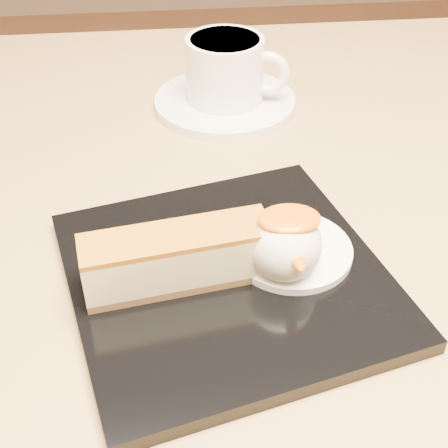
{
  "coord_description": "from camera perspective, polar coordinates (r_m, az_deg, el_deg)",
  "views": [
    {
      "loc": [
        -0.05,
        -0.43,
        1.04
      ],
      "look_at": [
        -0.01,
        -0.08,
        0.76
      ],
      "focal_mm": 50.0,
      "sensor_mm": 36.0,
      "label": 1
    }
  ],
  "objects": [
    {
      "name": "table",
      "position": [
        0.64,
        0.58,
        -9.21
      ],
      "size": [
        0.8,
        0.8,
        0.72
      ],
      "color": "black",
      "rests_on": "ground"
    },
    {
      "name": "dessert_plate",
      "position": [
        0.45,
        0.27,
        -4.92
      ],
      "size": [
        0.27,
        0.27,
        0.01
      ],
      "primitive_type": "cube",
      "rotation": [
        0.0,
        0.0,
        0.24
      ],
      "color": "black",
      "rests_on": "table"
    },
    {
      "name": "cheesecake",
      "position": [
        0.43,
        -4.29,
        -3.08
      ],
      "size": [
        0.13,
        0.06,
        0.04
      ],
      "rotation": [
        0.0,
        0.0,
        0.16
      ],
      "color": "brown",
      "rests_on": "dessert_plate"
    },
    {
      "name": "cream_smear",
      "position": [
        0.47,
        6.2,
        -2.38
      ],
      "size": [
        0.09,
        0.09,
        0.01
      ],
      "primitive_type": "cylinder",
      "color": "white",
      "rests_on": "dessert_plate"
    },
    {
      "name": "ice_cream_scoop",
      "position": [
        0.43,
        5.6,
        -1.94
      ],
      "size": [
        0.05,
        0.05,
        0.05
      ],
      "primitive_type": "sphere",
      "color": "white",
      "rests_on": "cream_smear"
    },
    {
      "name": "mango_sauce",
      "position": [
        0.42,
        6.0,
        0.47
      ],
      "size": [
        0.04,
        0.03,
        0.01
      ],
      "primitive_type": "ellipsoid",
      "color": "#DC5A06",
      "rests_on": "ice_cream_scoop"
    },
    {
      "name": "mint_sprig",
      "position": [
        0.48,
        2.22,
        -0.31
      ],
      "size": [
        0.04,
        0.03,
        0.0
      ],
      "color": "#297F3A",
      "rests_on": "cream_smear"
    },
    {
      "name": "saucer",
      "position": [
        0.68,
        0.08,
        11.07
      ],
      "size": [
        0.15,
        0.15,
        0.01
      ],
      "primitive_type": "cylinder",
      "color": "white",
      "rests_on": "table"
    },
    {
      "name": "coffee_cup",
      "position": [
        0.66,
        0.26,
        14.06
      ],
      "size": [
        0.11,
        0.08,
        0.07
      ],
      "rotation": [
        0.0,
        0.0,
        -0.3
      ],
      "color": "white",
      "rests_on": "saucer"
    }
  ]
}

